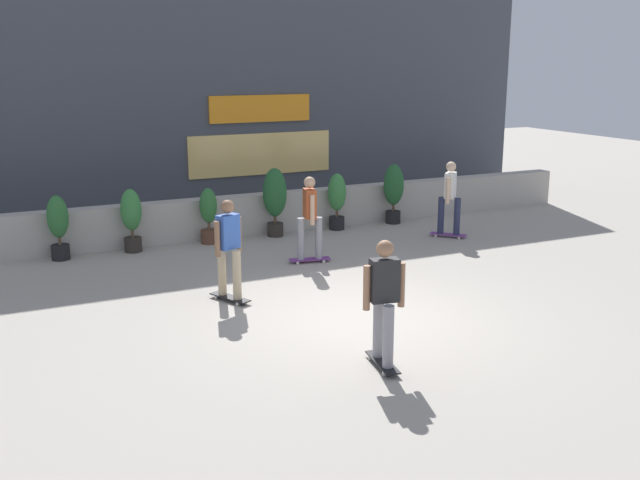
{
  "coord_description": "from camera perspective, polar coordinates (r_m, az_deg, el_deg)",
  "views": [
    {
      "loc": [
        -5.25,
        -9.44,
        3.91
      ],
      "look_at": [
        0.0,
        1.5,
        0.9
      ],
      "focal_mm": 41.47,
      "sensor_mm": 36.0,
      "label": 1
    }
  ],
  "objects": [
    {
      "name": "ground_plane",
      "position": [
        11.48,
        3.26,
        -5.99
      ],
      "size": [
        48.0,
        48.0,
        0.0
      ],
      "primitive_type": "plane",
      "color": "#A8A093"
    },
    {
      "name": "building_backdrop",
      "position": [
        20.14,
        -10.73,
        11.81
      ],
      "size": [
        20.0,
        2.08,
        6.5
      ],
      "color": "#424751",
      "rests_on": "ground"
    },
    {
      "name": "potted_plant_0",
      "position": [
        15.4,
        -19.55,
        1.15
      ],
      "size": [
        0.41,
        0.41,
        1.29
      ],
      "color": "black",
      "rests_on": "ground"
    },
    {
      "name": "skater_by_wall_left",
      "position": [
        14.25,
        -0.8,
        1.91
      ],
      "size": [
        0.82,
        0.55,
        1.7
      ],
      "color": "#72338C",
      "rests_on": "ground"
    },
    {
      "name": "potted_plant_5",
      "position": [
        17.83,
        5.7,
        3.9
      ],
      "size": [
        0.48,
        0.48,
        1.44
      ],
      "color": "black",
      "rests_on": "ground"
    },
    {
      "name": "potted_plant_3",
      "position": [
        16.45,
        -3.51,
        3.36
      ],
      "size": [
        0.53,
        0.53,
        1.54
      ],
      "color": "#2D2823",
      "rests_on": "ground"
    },
    {
      "name": "skater_foreground",
      "position": [
        12.04,
        -7.07,
        -0.44
      ],
      "size": [
        0.52,
        0.81,
        1.7
      ],
      "color": "black",
      "rests_on": "ground"
    },
    {
      "name": "skater_far_right",
      "position": [
        9.43,
        4.96,
        -4.48
      ],
      "size": [
        0.55,
        0.82,
        1.7
      ],
      "color": "black",
      "rests_on": "ground"
    },
    {
      "name": "planter_wall",
      "position": [
        16.67,
        -6.71,
        1.86
      ],
      "size": [
        18.0,
        0.4,
        0.9
      ],
      "primitive_type": "cube",
      "color": "#B2ADA3",
      "rests_on": "ground"
    },
    {
      "name": "potted_plant_2",
      "position": [
        16.0,
        -8.59,
        2.0
      ],
      "size": [
        0.37,
        0.37,
        1.21
      ],
      "color": "brown",
      "rests_on": "ground"
    },
    {
      "name": "skater_far_left",
      "position": [
        16.55,
        9.99,
        3.39
      ],
      "size": [
        0.69,
        0.72,
        1.7
      ],
      "color": "#72338C",
      "rests_on": "ground"
    },
    {
      "name": "potted_plant_1",
      "position": [
        15.59,
        -14.35,
        1.74
      ],
      "size": [
        0.42,
        0.42,
        1.31
      ],
      "color": "#2D2823",
      "rests_on": "ground"
    },
    {
      "name": "potted_plant_4",
      "position": [
        17.11,
        1.31,
        3.24
      ],
      "size": [
        0.42,
        0.42,
        1.32
      ],
      "color": "black",
      "rests_on": "ground"
    }
  ]
}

